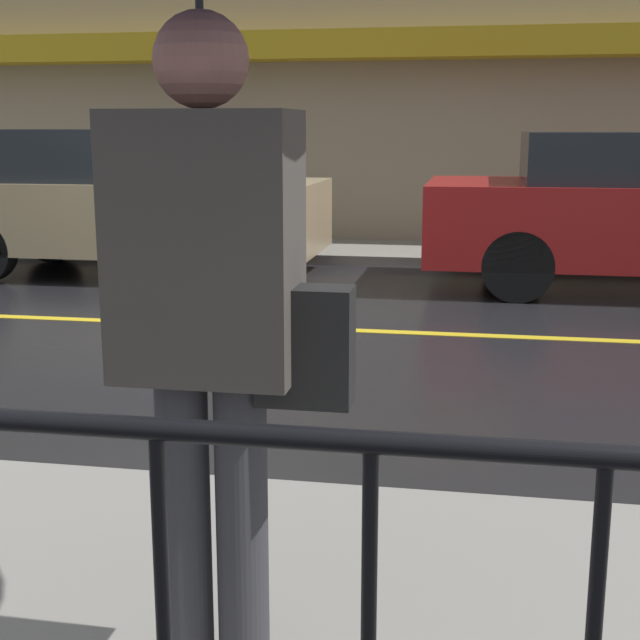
% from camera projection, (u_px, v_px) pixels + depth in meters
% --- Properties ---
extents(ground_plane, '(80.00, 80.00, 0.00)m').
position_uv_depth(ground_plane, '(179.00, 324.00, 7.33)').
color(ground_plane, black).
extents(sidewalk_far, '(28.00, 1.63, 0.11)m').
position_uv_depth(sidewalk_far, '(287.00, 250.00, 11.34)').
color(sidewalk_far, gray).
rests_on(sidewalk_far, ground_plane).
extents(lane_marking, '(25.20, 0.12, 0.01)m').
position_uv_depth(lane_marking, '(179.00, 323.00, 7.33)').
color(lane_marking, gold).
rests_on(lane_marking, ground_plane).
extents(building_storefront, '(28.00, 0.85, 4.75)m').
position_uv_depth(building_storefront, '(301.00, 65.00, 11.74)').
color(building_storefront, gray).
rests_on(building_storefront, ground_plane).
extents(car_tan, '(4.19, 1.74, 1.56)m').
position_uv_depth(car_tan, '(125.00, 202.00, 9.65)').
color(car_tan, tan).
rests_on(car_tan, ground_plane).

